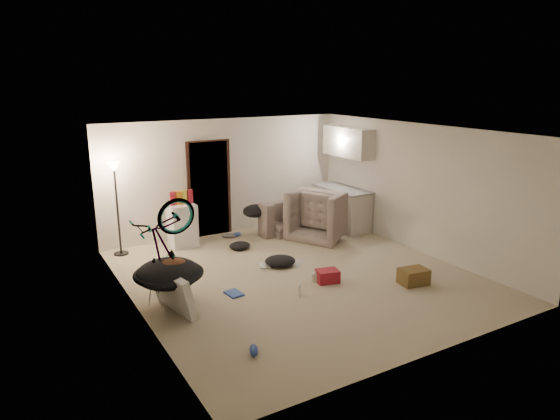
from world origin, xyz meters
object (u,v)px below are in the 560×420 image
floor_lamp (116,189)px  saucer_chair (169,280)px  drink_case_b (328,276)px  sofa (293,217)px  armchair (324,218)px  tv_box (174,292)px  drink_case_a (414,276)px  juicer (316,277)px  bicycle (167,276)px  mini_fridge (182,225)px  kitchen_counter (341,208)px

floor_lamp → saucer_chair: size_ratio=1.75×
drink_case_b → sofa: bearing=83.3°
saucer_chair → drink_case_b: bearing=-9.1°
sofa → armchair: 0.85m
tv_box → drink_case_a: tv_box is taller
armchair → juicer: 2.61m
saucer_chair → armchair: bearing=23.5°
tv_box → floor_lamp: bearing=80.7°
armchair → drink_case_a: armchair is taller
floor_lamp → bicycle: size_ratio=1.07×
floor_lamp → drink_case_b: floor_lamp is taller
mini_fridge → juicer: bearing=-65.4°
floor_lamp → mini_fridge: floor_lamp is taller
sofa → mini_fridge: size_ratio=2.14×
kitchen_counter → drink_case_b: size_ratio=4.12×
bicycle → juicer: bicycle is taller
bicycle → kitchen_counter: bearing=-72.0°
kitchen_counter → juicer: kitchen_counter is taller
mini_fridge → drink_case_a: size_ratio=1.90×
mini_fridge → juicer: mini_fridge is taller
drink_case_b → juicer: 0.20m
sofa → tv_box: (-3.70, -2.72, 0.03)m
armchair → drink_case_b: bearing=117.8°
bicycle → drink_case_b: bearing=-106.0°
juicer → mini_fridge: bearing=114.0°
bicycle → mini_fridge: 2.75m
armchair → juicer: size_ratio=5.61×
mini_fridge → tv_box: bearing=-111.2°
tv_box → saucer_chair: bearing=78.7°
floor_lamp → armchair: (4.12, -0.98, -0.92)m
sofa → juicer: 3.10m
kitchen_counter → mini_fridge: size_ratio=1.72×
bicycle → drink_case_b: (2.59, -0.53, -0.34)m
kitchen_counter → bicycle: size_ratio=0.89×
floor_lamp → bicycle: (0.10, -2.61, -0.86)m
kitchen_counter → saucer_chair: bearing=-156.3°
drink_case_a → juicer: bearing=154.2°
armchair → mini_fridge: bearing=44.5°
drink_case_b → saucer_chair: bearing=-175.1°
floor_lamp → drink_case_b: (2.69, -3.14, -1.20)m
sofa → armchair: size_ratio=1.59×
saucer_chair → juicer: saucer_chair is taller
armchair → saucer_chair: bearing=84.9°
floor_lamp → sofa: size_ratio=0.97×
tv_box → juicer: 2.44m
saucer_chair → drink_case_b: (2.59, -0.41, -0.33)m
bicycle → drink_case_a: size_ratio=3.68×
kitchen_counter → bicycle: 5.12m
mini_fridge → drink_case_a: 4.66m
mini_fridge → saucer_chair: (-1.13, -2.62, -0.00)m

